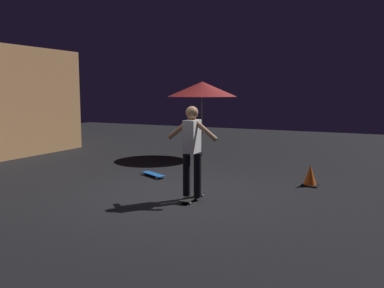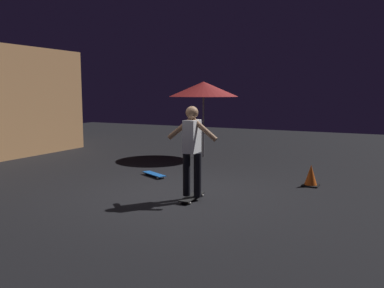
% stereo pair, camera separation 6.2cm
% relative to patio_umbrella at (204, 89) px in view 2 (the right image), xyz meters
% --- Properties ---
extents(ground_plane, '(28.00, 28.00, 0.00)m').
position_rel_patio_umbrella_xyz_m(ground_plane, '(-4.44, -1.47, -2.07)').
color(ground_plane, black).
extents(patio_umbrella, '(2.10, 2.10, 2.30)m').
position_rel_patio_umbrella_xyz_m(patio_umbrella, '(0.00, 0.00, 0.00)').
color(patio_umbrella, slate).
rests_on(patio_umbrella, ground_plane).
extents(skateboard_ridden, '(0.79, 0.26, 0.07)m').
position_rel_patio_umbrella_xyz_m(skateboard_ridden, '(-4.59, -1.90, -2.02)').
color(skateboard_ridden, black).
rests_on(skateboard_ridden, ground_plane).
extents(skateboard_spare, '(0.53, 0.79, 0.07)m').
position_rel_patio_umbrella_xyz_m(skateboard_spare, '(-3.14, -0.17, -2.02)').
color(skateboard_spare, '#1959B2').
rests_on(skateboard_spare, ground_plane).
extents(skater, '(0.39, 0.99, 1.67)m').
position_rel_patio_umbrella_xyz_m(skater, '(-4.59, -1.90, -1.04)').
color(skater, black).
rests_on(skater, skateboard_ridden).
extents(traffic_cone, '(0.34, 0.34, 0.46)m').
position_rel_patio_umbrella_xyz_m(traffic_cone, '(-2.47, -3.68, -1.86)').
color(traffic_cone, black).
rests_on(traffic_cone, ground_plane).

